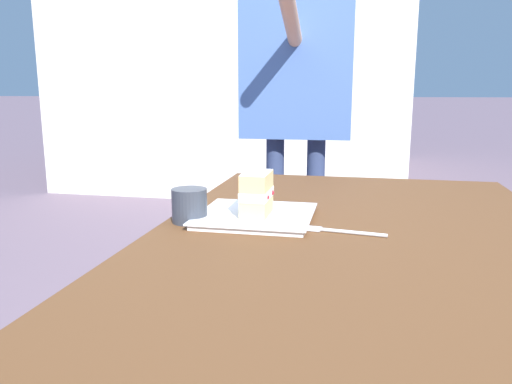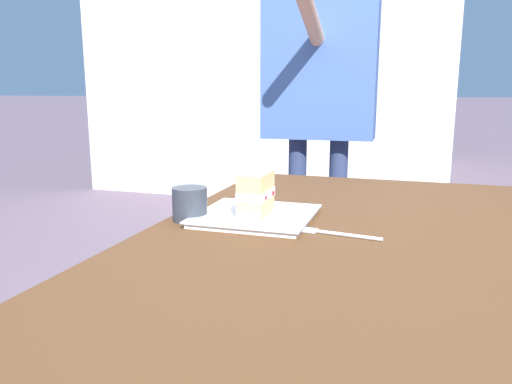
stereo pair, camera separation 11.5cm
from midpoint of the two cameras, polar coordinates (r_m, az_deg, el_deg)
patio_table at (r=1.06m, az=14.13°, el=-10.17°), size 1.49×0.89×0.70m
dessert_plate at (r=1.16m, az=2.83°, el=-2.81°), size 0.26×0.26×0.02m
cake_slice at (r=1.13m, az=2.89°, el=-0.22°), size 0.11×0.07×0.10m
dessert_fork at (r=1.06m, az=12.29°, el=-4.75°), size 0.04×0.17×0.01m
coffee_cup at (r=1.15m, az=-4.83°, el=-1.35°), size 0.08×0.08×0.08m
diner_person at (r=2.02m, az=9.05°, el=13.51°), size 0.58×0.44×1.60m
patio_building at (r=6.15m, az=5.12°, el=15.50°), size 3.45×3.42×2.83m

